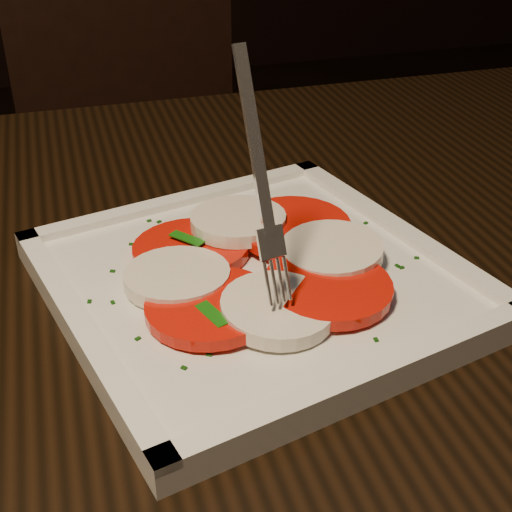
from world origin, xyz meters
TOP-DOWN VIEW (x-y plane):
  - table at (-0.10, 0.05)m, footprint 1.21×0.81m
  - chair at (-0.03, 0.87)m, footprint 0.47×0.47m
  - plate at (-0.07, 0.03)m, footprint 0.32×0.32m
  - caprese_salad at (-0.07, 0.03)m, footprint 0.24×0.19m
  - fork at (-0.08, -0.00)m, footprint 0.03×0.06m

SIDE VIEW (x-z plane):
  - chair at x=-0.03m, z-range 0.07..1.00m
  - table at x=-0.10m, z-range 0.28..1.03m
  - plate at x=-0.07m, z-range 0.75..0.76m
  - caprese_salad at x=-0.07m, z-range 0.76..0.78m
  - fork at x=-0.08m, z-range 0.78..0.93m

